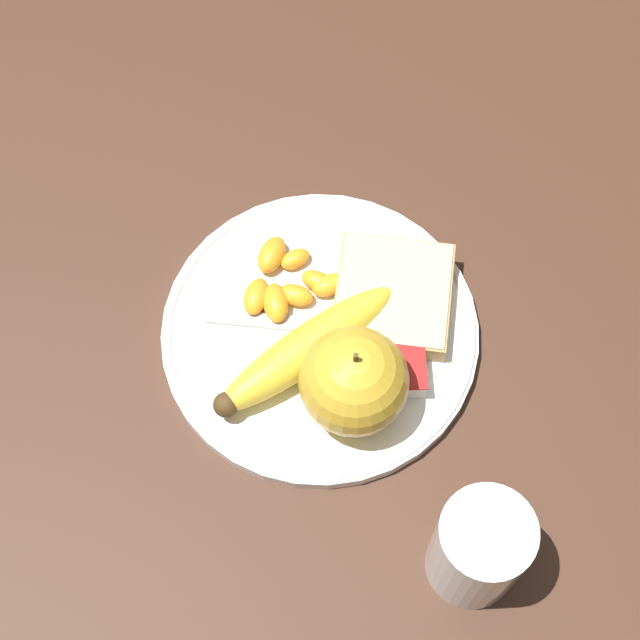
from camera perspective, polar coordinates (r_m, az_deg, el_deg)
ground_plane at (r=0.85m, az=0.00°, el=-0.90°), size 3.00×3.00×0.00m
plate at (r=0.84m, az=0.00°, el=-0.68°), size 0.25×0.25×0.01m
juice_glass at (r=0.76m, az=8.44°, el=-12.03°), size 0.07×0.07×0.10m
apple at (r=0.78m, az=1.82°, el=-3.30°), size 0.08×0.08×0.09m
banana at (r=0.81m, az=-0.79°, el=-1.61°), size 0.12×0.16×0.04m
bread_slice at (r=0.84m, az=3.91°, el=1.29°), size 0.11×0.11×0.02m
fork at (r=0.84m, az=0.38°, el=-0.38°), size 0.04×0.16×0.00m
jam_packet at (r=0.82m, az=4.52°, el=-2.73°), size 0.04×0.03×0.02m
orange_segment_0 at (r=0.84m, az=-2.38°, el=0.92°), size 0.03×0.02×0.02m
orange_segment_1 at (r=0.84m, az=-1.32°, el=1.33°), size 0.03×0.03×0.02m
orange_segment_2 at (r=0.84m, az=-3.43°, el=1.26°), size 0.04×0.03×0.02m
orange_segment_3 at (r=0.86m, az=-2.60°, el=3.50°), size 0.04×0.03×0.02m
orange_segment_4 at (r=0.85m, az=0.50°, el=1.88°), size 0.03×0.03×0.02m
orange_segment_5 at (r=0.85m, az=-0.41°, el=2.06°), size 0.03×0.03×0.02m
orange_segment_6 at (r=0.86m, az=-1.34°, el=3.27°), size 0.02×0.03×0.01m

